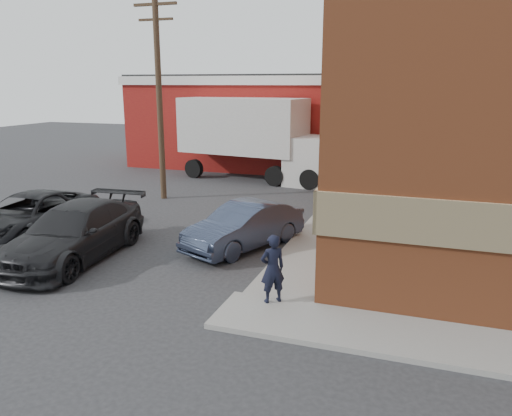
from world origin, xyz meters
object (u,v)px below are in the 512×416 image
Objects in this scene: utility_pole at (159,92)px; man at (273,269)px; sedan at (244,226)px; box_truck at (257,133)px; suv_b at (75,232)px; suv_a at (29,216)px; warehouse at (268,120)px.

man is (8.05, -9.25, -3.80)m from utility_pole.
sedan is 11.76m from box_truck.
suv_b is (1.51, -7.98, -3.94)m from utility_pole.
utility_pole is 0.99× the size of box_truck.
box_truck is (3.86, 12.46, 1.75)m from suv_a.
utility_pole is 1.68× the size of suv_a.
suv_b is at bearing -50.26° from man.
utility_pole is at bearing 96.72° from suv_b.
utility_pole reaches higher than box_truck.
man is at bearing -48.98° from utility_pole.
suv_a reaches higher than sedan.
utility_pole is 2.08× the size of sedan.
man is 4.39m from sedan.
sedan is (-2.12, 3.84, -0.23)m from man.
sedan is 0.48× the size of box_truck.
box_truck is at bearing 70.75° from suv_a.
utility_pole is 1.62× the size of suv_b.
suv_a is 3.10m from suv_b.
utility_pole is 6.63m from box_truck.
warehouse reaches higher than suv_a.
sedan is at bearing -100.41° from man.
suv_b is (0.01, -18.98, -2.01)m from warehouse.
suv_b is (-4.42, -2.57, 0.09)m from sedan.
utility_pole reaches higher than sedan.
man is at bearing -61.30° from box_truck.
warehouse is 19.09m from suv_b.
warehouse is 11.27m from utility_pole.
suv_b is at bearing -79.29° from utility_pole.
suv_b is (2.85, -1.23, 0.06)m from suv_a.
utility_pole is 12.84m from man.
box_truck reaches higher than suv_a.
suv_a is 13.16m from box_truck.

